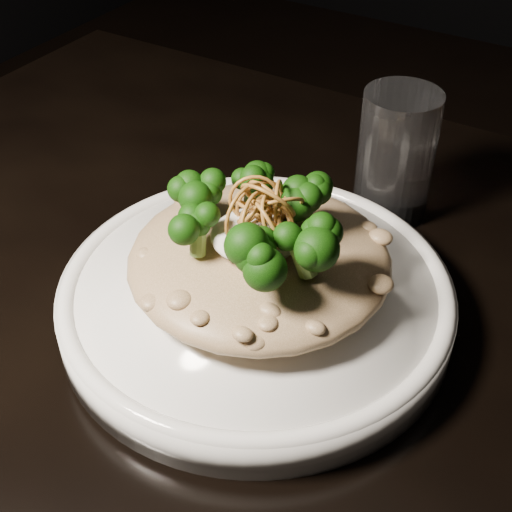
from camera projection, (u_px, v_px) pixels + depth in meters
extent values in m
cube|color=black|center=(334.00, 421.00, 0.47)|extent=(1.10, 0.80, 0.04)
cylinder|color=black|center=(137.00, 298.00, 1.12)|extent=(0.05, 0.05, 0.71)
cylinder|color=white|center=(256.00, 299.00, 0.51)|extent=(0.28, 0.28, 0.03)
ellipsoid|color=brown|center=(260.00, 259.00, 0.50)|extent=(0.18, 0.18, 0.04)
ellipsoid|color=white|center=(255.00, 235.00, 0.47)|extent=(0.06, 0.06, 0.02)
cylinder|color=silver|center=(396.00, 156.00, 0.59)|extent=(0.08, 0.08, 0.11)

